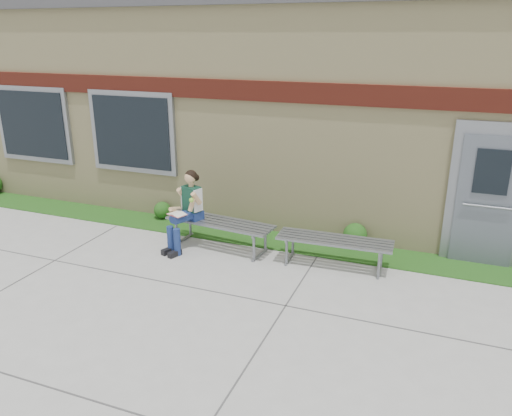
% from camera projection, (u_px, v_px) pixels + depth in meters
% --- Properties ---
extents(ground, '(80.00, 80.00, 0.00)m').
position_uv_depth(ground, '(204.00, 310.00, 6.76)').
color(ground, '#9E9E99').
rests_on(ground, ground).
extents(grass_strip, '(16.00, 0.80, 0.02)m').
position_uv_depth(grass_strip, '(269.00, 239.00, 9.04)').
color(grass_strip, '#134914').
rests_on(grass_strip, ground).
extents(school_building, '(16.20, 6.22, 4.20)m').
position_uv_depth(school_building, '(320.00, 100.00, 11.33)').
color(school_building, beige).
rests_on(school_building, ground).
extents(bench_left, '(1.96, 0.72, 0.50)m').
position_uv_depth(bench_left, '(220.00, 227.00, 8.59)').
color(bench_left, slate).
rests_on(bench_left, ground).
extents(bench_right, '(1.84, 0.58, 0.47)m').
position_uv_depth(bench_right, '(334.00, 245.00, 7.91)').
color(bench_right, slate).
rests_on(bench_right, ground).
extents(girl, '(0.55, 0.84, 1.37)m').
position_uv_depth(girl, '(186.00, 208.00, 8.48)').
color(girl, navy).
rests_on(girl, ground).
extents(shrub_mid, '(0.34, 0.34, 0.34)m').
position_uv_depth(shrub_mid, '(162.00, 210.00, 10.01)').
color(shrub_mid, '#134914').
rests_on(shrub_mid, grass_strip).
extents(shrub_east, '(0.41, 0.41, 0.41)m').
position_uv_depth(shrub_east, '(355.00, 235.00, 8.68)').
color(shrub_east, '#134914').
rests_on(shrub_east, grass_strip).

